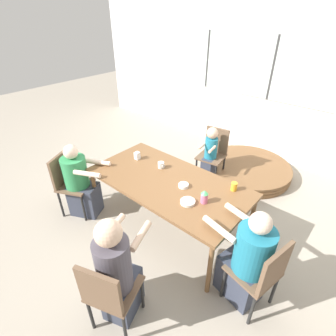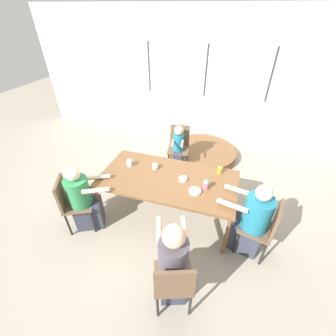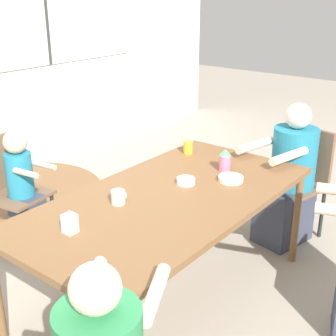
# 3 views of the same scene
# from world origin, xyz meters

# --- Properties ---
(ground_plane) EXTENTS (16.00, 16.00, 0.00)m
(ground_plane) POSITION_xyz_m (0.00, 0.00, 0.00)
(ground_plane) COLOR gray
(dining_table) EXTENTS (1.95, 0.99, 0.74)m
(dining_table) POSITION_xyz_m (0.00, 0.00, 0.69)
(dining_table) COLOR brown
(dining_table) RESTS_ON ground_plane
(chair_for_man_blue_shirt) EXTENTS (0.47, 0.47, 0.88)m
(chair_for_man_blue_shirt) POSITION_xyz_m (1.36, -0.28, 0.53)
(chair_for_man_blue_shirt) COLOR brown
(chair_for_man_blue_shirt) RESTS_ON ground_plane
(chair_for_toddler) EXTENTS (0.45, 0.45, 0.88)m
(chair_for_toddler) POSITION_xyz_m (-0.21, 1.37, 0.53)
(chair_for_toddler) COLOR brown
(chair_for_toddler) RESTS_ON ground_plane
(person_man_blue_shirt) EXTENTS (0.67, 0.45, 1.11)m
(person_man_blue_shirt) POSITION_xyz_m (1.19, -0.25, 0.49)
(person_man_blue_shirt) COLOR #333847
(person_man_blue_shirt) RESTS_ON ground_plane
(person_toddler) EXTENTS (0.25, 0.38, 0.96)m
(person_toddler) POSITION_xyz_m (-0.18, 1.22, 0.46)
(person_toddler) COLOR #333847
(person_toddler) RESTS_ON ground_plane
(coffee_mug) EXTENTS (0.09, 0.08, 0.08)m
(coffee_mug) POSITION_xyz_m (-0.26, 0.16, 0.78)
(coffee_mug) COLOR beige
(coffee_mug) RESTS_ON dining_table
(sippy_cup) EXTENTS (0.08, 0.08, 0.16)m
(sippy_cup) POSITION_xyz_m (0.55, -0.05, 0.82)
(sippy_cup) COLOR #CC668C
(sippy_cup) RESTS_ON dining_table
(juice_glass) EXTENTS (0.07, 0.07, 0.10)m
(juice_glass) POSITION_xyz_m (0.68, 0.35, 0.79)
(juice_glass) COLOR gold
(juice_glass) RESTS_ON dining_table
(milk_carton_small) EXTENTS (0.06, 0.06, 0.10)m
(milk_carton_small) POSITION_xyz_m (-0.66, 0.12, 0.79)
(milk_carton_small) COLOR silver
(milk_carton_small) RESTS_ON dining_table
(bowl_white_shallow) EXTENTS (0.16, 0.16, 0.03)m
(bowl_white_shallow) POSITION_xyz_m (0.43, -0.18, 0.75)
(bowl_white_shallow) COLOR silver
(bowl_white_shallow) RESTS_ON dining_table
(bowl_cereal) EXTENTS (0.12, 0.12, 0.04)m
(bowl_cereal) POSITION_xyz_m (0.21, 0.03, 0.76)
(bowl_cereal) COLOR white
(bowl_cereal) RESTS_ON dining_table
(folded_table_stack) EXTENTS (1.47, 1.47, 0.18)m
(folded_table_stack) POSITION_xyz_m (0.19, 1.86, 0.09)
(folded_table_stack) COLOR brown
(folded_table_stack) RESTS_ON ground_plane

